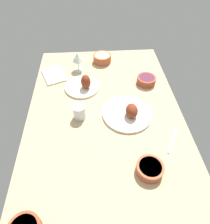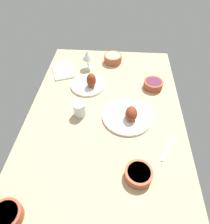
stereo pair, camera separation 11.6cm
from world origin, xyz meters
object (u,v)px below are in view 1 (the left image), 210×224
object	(u,v)px
plate_center_main	(128,113)
fork_loose	(173,140)
bowl_soup	(150,168)
plate_far_side	(83,85)
wine_glass	(78,58)
water_tumbler	(79,112)
bowl_potatoes	(102,58)
bowl_onions	(146,80)
folded_napkin	(54,75)

from	to	relation	value
plate_center_main	fork_loose	size ratio (longest dim) A/B	1.70
bowl_soup	fork_loose	size ratio (longest dim) A/B	0.75
plate_far_side	wine_glass	bearing A→B (deg)	-170.70
water_tumbler	plate_center_main	bearing A→B (deg)	88.99
bowl_potatoes	wine_glass	size ratio (longest dim) A/B	0.95
plate_center_main	bowl_onions	bearing A→B (deg)	150.01
bowl_soup	bowl_onions	bearing A→B (deg)	169.48
water_tumbler	folded_napkin	xyz separation A→B (cm)	(-40.74, -18.97, -3.65)
plate_center_main	bowl_soup	xyz separation A→B (cm)	(35.36, 4.55, 0.52)
plate_far_side	water_tumbler	distance (cm)	25.49
water_tumbler	folded_napkin	world-z (taller)	water_tumbler
bowl_onions	plate_far_side	bearing A→B (deg)	-86.53
bowl_soup	water_tumbler	world-z (taller)	water_tumbler
plate_far_side	folded_napkin	size ratio (longest dim) A/B	1.15
bowl_potatoes	water_tumbler	bearing A→B (deg)	-16.21
plate_far_side	bowl_potatoes	xyz separation A→B (cm)	(-30.49, 14.18, 0.46)
bowl_soup	folded_napkin	size ratio (longest dim) A/B	0.64
plate_center_main	wine_glass	distance (cm)	55.81
plate_center_main	bowl_potatoes	bearing A→B (deg)	-168.36
bowl_soup	fork_loose	bearing A→B (deg)	134.89
wine_glass	bowl_soup	bearing A→B (deg)	22.33
plate_far_side	wine_glass	xyz separation A→B (cm)	(-21.04, -3.45, 7.23)
plate_center_main	bowl_soup	bearing A→B (deg)	7.34
wine_glass	fork_loose	xyz separation A→B (cm)	(66.37, 49.72, -9.53)
plate_far_side	folded_napkin	bearing A→B (deg)	-126.18
folded_napkin	fork_loose	bearing A→B (deg)	47.94
plate_center_main	plate_far_side	world-z (taller)	plate_far_side
bowl_potatoes	wine_glass	xyz separation A→B (cm)	(9.46, -17.62, 6.77)
bowl_onions	bowl_potatoes	world-z (taller)	bowl_potatoes
bowl_onions	fork_loose	world-z (taller)	bowl_onions
bowl_onions	wine_glass	distance (cm)	49.76
bowl_onions	plate_center_main	bearing A→B (deg)	-29.99
bowl_soup	bowl_potatoes	xyz separation A→B (cm)	(-91.71, -16.16, 0.64)
bowl_onions	water_tumbler	distance (cm)	52.33
plate_center_main	bowl_potatoes	world-z (taller)	plate_center_main
plate_far_side	wine_glass	size ratio (longest dim) A/B	1.62
bowl_soup	wine_glass	xyz separation A→B (cm)	(-82.25, -33.78, 7.41)
bowl_soup	bowl_potatoes	distance (cm)	93.12
plate_far_side	fork_loose	distance (cm)	64.82
bowl_soup	wine_glass	size ratio (longest dim) A/B	0.90
wine_glass	water_tumbler	xyz separation A→B (cm)	(46.39, 1.39, -5.67)
water_tumbler	folded_napkin	bearing A→B (deg)	-155.03
water_tumbler	fork_loose	bearing A→B (deg)	67.54
wine_glass	folded_napkin	distance (cm)	20.69
bowl_potatoes	folded_napkin	world-z (taller)	bowl_potatoes
bowl_potatoes	fork_loose	world-z (taller)	bowl_potatoes
wine_glass	water_tumbler	size ratio (longest dim) A/B	1.65
plate_center_main	bowl_onions	size ratio (longest dim) A/B	2.29
wine_glass	fork_loose	bearing A→B (deg)	36.84
plate_center_main	folded_napkin	bearing A→B (deg)	-131.37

